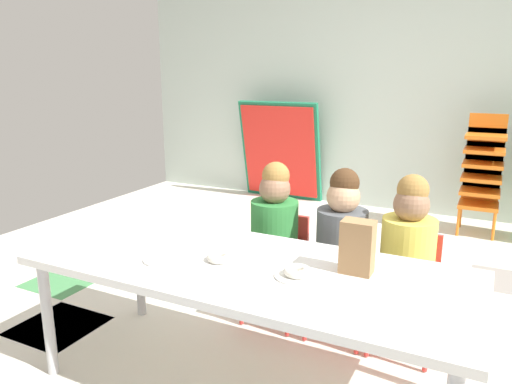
# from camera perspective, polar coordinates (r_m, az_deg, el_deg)

# --- Properties ---
(ground_plane) EXTENTS (6.09, 4.82, 0.02)m
(ground_plane) POSITION_cam_1_polar(r_m,az_deg,el_deg) (3.05, 9.51, -13.60)
(ground_plane) COLOR silver
(back_wall) EXTENTS (6.09, 0.10, 2.48)m
(back_wall) POSITION_cam_1_polar(r_m,az_deg,el_deg) (5.07, 18.47, 11.60)
(back_wall) COLOR #B2C1B7
(back_wall) RESTS_ON ground_plane
(craft_table) EXTENTS (1.90, 0.77, 0.60)m
(craft_table) POSITION_cam_1_polar(r_m,az_deg,el_deg) (2.11, -1.15, -9.59)
(craft_table) COLOR white
(craft_table) RESTS_ON ground_plane
(seated_child_near_camera) EXTENTS (0.33, 0.33, 0.92)m
(seated_child_near_camera) POSITION_cam_1_polar(r_m,az_deg,el_deg) (2.68, 2.25, -4.26)
(seated_child_near_camera) COLOR red
(seated_child_near_camera) RESTS_ON ground_plane
(seated_child_middle_seat) EXTENTS (0.32, 0.32, 0.92)m
(seated_child_middle_seat) POSITION_cam_1_polar(r_m,az_deg,el_deg) (2.55, 10.07, -5.40)
(seated_child_middle_seat) COLOR red
(seated_child_middle_seat) RESTS_ON ground_plane
(seated_child_far_right) EXTENTS (0.32, 0.31, 0.92)m
(seated_child_far_right) POSITION_cam_1_polar(r_m,az_deg,el_deg) (2.49, 17.45, -6.39)
(seated_child_far_right) COLOR red
(seated_child_far_right) RESTS_ON ground_plane
(kid_chair_orange_stack) EXTENTS (0.32, 0.30, 1.04)m
(kid_chair_orange_stack) POSITION_cam_1_polar(r_m,az_deg,el_deg) (4.61, 25.10, 2.52)
(kid_chair_orange_stack) COLOR orange
(kid_chair_orange_stack) RESTS_ON ground_plane
(folded_activity_table) EXTENTS (0.90, 0.29, 1.09)m
(folded_activity_table) POSITION_cam_1_polar(r_m,az_deg,el_deg) (5.33, 2.85, 4.80)
(folded_activity_table) COLOR #19724C
(folded_activity_table) RESTS_ON ground_plane
(paper_bag_brown) EXTENTS (0.13, 0.09, 0.22)m
(paper_bag_brown) POSITION_cam_1_polar(r_m,az_deg,el_deg) (2.00, 11.84, -6.34)
(paper_bag_brown) COLOR #9E754C
(paper_bag_brown) RESTS_ON craft_table
(paper_plate_near_edge) EXTENTS (0.18, 0.18, 0.01)m
(paper_plate_near_edge) POSITION_cam_1_polar(r_m,az_deg,el_deg) (1.97, 4.86, -9.81)
(paper_plate_near_edge) COLOR white
(paper_plate_near_edge) RESTS_ON craft_table
(paper_plate_center_table) EXTENTS (0.18, 0.18, 0.01)m
(paper_plate_center_table) POSITION_cam_1_polar(r_m,az_deg,el_deg) (2.16, -10.72, -7.77)
(paper_plate_center_table) COLOR white
(paper_plate_center_table) RESTS_ON craft_table
(donut_powdered_on_plate) EXTENTS (0.11, 0.11, 0.03)m
(donut_powdered_on_plate) POSITION_cam_1_polar(r_m,az_deg,el_deg) (1.96, 4.87, -9.26)
(donut_powdered_on_plate) COLOR white
(donut_powdered_on_plate) RESTS_ON craft_table
(donut_powdered_loose) EXTENTS (0.11, 0.11, 0.03)m
(donut_powdered_loose) POSITION_cam_1_polar(r_m,az_deg,el_deg) (2.12, -4.30, -7.65)
(donut_powdered_loose) COLOR white
(donut_powdered_loose) RESTS_ON craft_table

